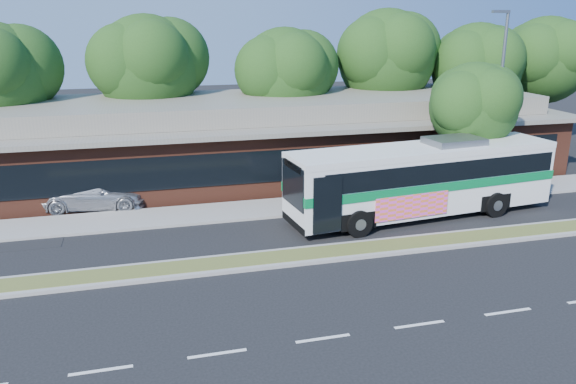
% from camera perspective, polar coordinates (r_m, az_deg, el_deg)
% --- Properties ---
extents(ground, '(120.00, 120.00, 0.00)m').
position_cam_1_polar(ground, '(21.52, 7.07, -6.69)').
color(ground, black).
rests_on(ground, ground).
extents(median_strip, '(26.00, 1.10, 0.15)m').
position_cam_1_polar(median_strip, '(22.01, 6.50, -5.90)').
color(median_strip, '#4F5524').
rests_on(median_strip, ground).
extents(sidewalk, '(44.00, 2.60, 0.12)m').
position_cam_1_polar(sidewalk, '(27.14, 2.14, -1.32)').
color(sidewalk, gray).
rests_on(sidewalk, ground).
extents(plaza_building, '(33.20, 11.20, 4.45)m').
position_cam_1_polar(plaza_building, '(32.77, -1.14, 5.66)').
color(plaza_building, '#5D2B1D').
rests_on(plaza_building, ground).
extents(lamp_post, '(0.93, 0.18, 9.07)m').
position_cam_1_polar(lamp_post, '(29.87, 20.57, 8.86)').
color(lamp_post, slate).
rests_on(lamp_post, ground).
extents(tree_bg_a, '(6.47, 5.80, 8.63)m').
position_cam_1_polar(tree_bg_a, '(34.24, -27.05, 10.66)').
color(tree_bg_a, black).
rests_on(tree_bg_a, ground).
extents(tree_bg_b, '(6.69, 6.00, 9.00)m').
position_cam_1_polar(tree_bg_b, '(34.49, -13.40, 12.52)').
color(tree_bg_b, black).
rests_on(tree_bg_b, ground).
extents(tree_bg_c, '(6.24, 5.60, 8.26)m').
position_cam_1_polar(tree_bg_c, '(34.67, 0.28, 12.08)').
color(tree_bg_c, black).
rests_on(tree_bg_c, ground).
extents(tree_bg_d, '(6.91, 6.20, 9.37)m').
position_cam_1_polar(tree_bg_d, '(37.96, 10.50, 13.49)').
color(tree_bg_d, black).
rests_on(tree_bg_d, ground).
extents(tree_bg_e, '(6.47, 5.80, 8.50)m').
position_cam_1_polar(tree_bg_e, '(40.03, 19.02, 12.07)').
color(tree_bg_e, black).
rests_on(tree_bg_e, ground).
extents(tree_bg_f, '(6.69, 6.00, 8.92)m').
position_cam_1_polar(tree_bg_f, '(44.36, 25.00, 12.24)').
color(tree_bg_f, black).
rests_on(tree_bg_f, ground).
extents(transit_bus, '(12.79, 4.06, 3.53)m').
position_cam_1_polar(transit_bus, '(26.01, 13.62, 1.76)').
color(transit_bus, white).
rests_on(transit_bus, ground).
extents(sedan, '(5.22, 2.54, 1.46)m').
position_cam_1_polar(sedan, '(28.20, -19.28, -0.16)').
color(sedan, '#B1B3B8').
rests_on(sedan, ground).
extents(sidewalk_tree, '(4.80, 4.31, 6.70)m').
position_cam_1_polar(sidewalk_tree, '(29.65, 18.76, 8.47)').
color(sidewalk_tree, black).
rests_on(sidewalk_tree, ground).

